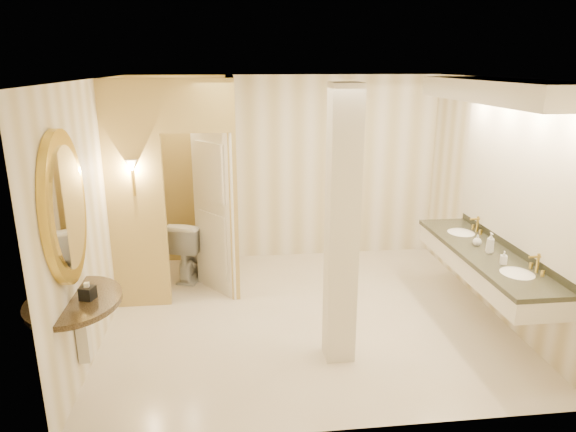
# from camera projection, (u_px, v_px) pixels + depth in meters

# --- Properties ---
(floor) EXTENTS (4.50, 4.50, 0.00)m
(floor) POSITION_uv_depth(u_px,v_px,m) (305.00, 315.00, 6.07)
(floor) COLOR silver
(floor) RESTS_ON ground
(ceiling) EXTENTS (4.50, 4.50, 0.00)m
(ceiling) POSITION_uv_depth(u_px,v_px,m) (308.00, 79.00, 5.29)
(ceiling) COLOR silver
(ceiling) RESTS_ON wall_back
(wall_back) EXTENTS (4.50, 0.02, 2.70)m
(wall_back) POSITION_uv_depth(u_px,v_px,m) (286.00, 169.00, 7.58)
(wall_back) COLOR white
(wall_back) RESTS_ON floor
(wall_front) EXTENTS (4.50, 0.02, 2.70)m
(wall_front) POSITION_uv_depth(u_px,v_px,m) (346.00, 277.00, 3.78)
(wall_front) COLOR white
(wall_front) RESTS_ON floor
(wall_left) EXTENTS (0.02, 4.00, 2.70)m
(wall_left) POSITION_uv_depth(u_px,v_px,m) (96.00, 211.00, 5.43)
(wall_left) COLOR white
(wall_left) RESTS_ON floor
(wall_right) EXTENTS (0.02, 4.00, 2.70)m
(wall_right) POSITION_uv_depth(u_px,v_px,m) (499.00, 199.00, 5.93)
(wall_right) COLOR white
(wall_right) RESTS_ON floor
(toilet_closet) EXTENTS (1.50, 1.55, 2.70)m
(toilet_closet) POSITION_uv_depth(u_px,v_px,m) (206.00, 185.00, 6.46)
(toilet_closet) COLOR tan
(toilet_closet) RESTS_ON floor
(wall_sconce) EXTENTS (0.14, 0.14, 0.42)m
(wall_sconce) POSITION_uv_depth(u_px,v_px,m) (132.00, 167.00, 5.77)
(wall_sconce) COLOR #B6953A
(wall_sconce) RESTS_ON toilet_closet
(vanity) EXTENTS (0.75, 2.54, 2.09)m
(vanity) POSITION_uv_depth(u_px,v_px,m) (497.00, 184.00, 5.44)
(vanity) COLOR silver
(vanity) RESTS_ON floor
(console_shelf) EXTENTS (1.01, 1.01, 1.96)m
(console_shelf) POSITION_uv_depth(u_px,v_px,m) (69.00, 248.00, 4.37)
(console_shelf) COLOR black
(console_shelf) RESTS_ON floor
(pillar) EXTENTS (0.28, 0.28, 2.70)m
(pillar) POSITION_uv_depth(u_px,v_px,m) (342.00, 229.00, 4.85)
(pillar) COLOR silver
(pillar) RESTS_ON floor
(tissue_box) EXTENTS (0.15, 0.15, 0.11)m
(tissue_box) POSITION_uv_depth(u_px,v_px,m) (88.00, 293.00, 4.48)
(tissue_box) COLOR black
(tissue_box) RESTS_ON console_shelf
(toilet) EXTENTS (0.71, 0.92, 0.83)m
(toilet) POSITION_uv_depth(u_px,v_px,m) (192.00, 248.00, 7.05)
(toilet) COLOR white
(toilet) RESTS_ON floor
(soap_bottle_a) EXTENTS (0.08, 0.08, 0.14)m
(soap_bottle_a) POSITION_uv_depth(u_px,v_px,m) (504.00, 258.00, 5.25)
(soap_bottle_a) COLOR beige
(soap_bottle_a) RESTS_ON vanity
(soap_bottle_b) EXTENTS (0.13, 0.13, 0.13)m
(soap_bottle_b) POSITION_uv_depth(u_px,v_px,m) (477.00, 240.00, 5.79)
(soap_bottle_b) COLOR silver
(soap_bottle_b) RESTS_ON vanity
(soap_bottle_c) EXTENTS (0.10, 0.10, 0.23)m
(soap_bottle_c) POSITION_uv_depth(u_px,v_px,m) (490.00, 243.00, 5.55)
(soap_bottle_c) COLOR #C6B28C
(soap_bottle_c) RESTS_ON vanity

